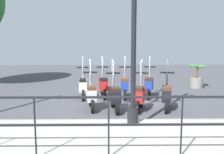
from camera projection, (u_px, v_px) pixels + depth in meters
name	position (u px, v px, depth m)	size (l,w,h in m)	color
ground_plane	(127.00, 104.00, 8.45)	(28.00, 28.00, 0.00)	#424247
promenade_walkway	(137.00, 138.00, 5.32)	(2.20, 20.00, 0.15)	#A39E93
fence_railing	(145.00, 115.00, 4.16)	(0.04, 16.03, 1.07)	black
lamp_post_near	(134.00, 35.00, 5.75)	(0.26, 0.90, 4.71)	black
potted_palm	(197.00, 78.00, 11.35)	(1.06, 0.66, 1.05)	slate
scooter_near_0	(166.00, 94.00, 7.69)	(1.22, 0.51, 1.54)	black
scooter_near_1	(140.00, 95.00, 7.59)	(1.21, 0.53, 1.54)	black
scooter_near_2	(115.00, 96.00, 7.54)	(1.23, 0.46, 1.54)	black
scooter_near_3	(91.00, 94.00, 7.74)	(1.23, 0.45, 1.54)	black
scooter_far_0	(149.00, 85.00, 9.42)	(1.21, 0.51, 1.54)	black
scooter_far_1	(125.00, 85.00, 9.35)	(1.23, 0.44, 1.54)	black
scooter_far_2	(103.00, 85.00, 9.37)	(1.23, 0.45, 1.54)	black
scooter_far_3	(83.00, 86.00, 9.21)	(1.23, 0.44, 1.54)	black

